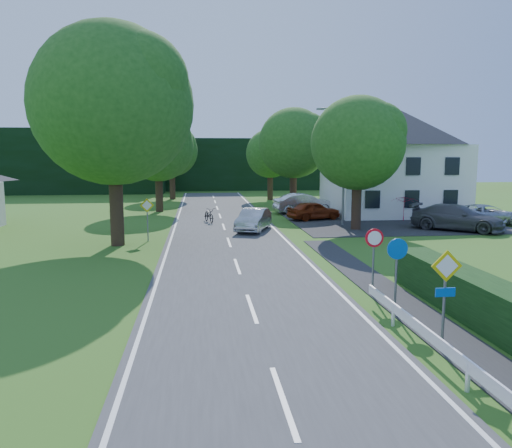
{
  "coord_description": "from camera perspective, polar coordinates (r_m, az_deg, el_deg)",
  "views": [
    {
      "loc": [
        -1.59,
        -3.16,
        4.86
      ],
      "look_at": [
        1.04,
        19.88,
        1.62
      ],
      "focal_mm": 35.0,
      "sensor_mm": 36.0,
      "label": 1
    }
  ],
  "objects": [
    {
      "name": "road",
      "position": [
        23.72,
        -2.53,
        -3.82
      ],
      "size": [
        7.0,
        80.0,
        0.04
      ],
      "primitive_type": "cube",
      "color": "#3A3B3D",
      "rests_on": "ground"
    },
    {
      "name": "parking_pad",
      "position": [
        38.93,
        13.99,
        0.58
      ],
      "size": [
        14.0,
        16.0,
        0.04
      ],
      "primitive_type": "cube",
      "color": "#242427",
      "rests_on": "ground"
    },
    {
      "name": "line_edge_left",
      "position": [
        23.72,
        -10.4,
        -3.89
      ],
      "size": [
        0.12,
        80.0,
        0.01
      ],
      "primitive_type": "cube",
      "color": "white",
      "rests_on": "road"
    },
    {
      "name": "line_edge_right",
      "position": [
        24.15,
        5.2,
        -3.58
      ],
      "size": [
        0.12,
        80.0,
        0.01
      ],
      "primitive_type": "cube",
      "color": "white",
      "rests_on": "road"
    },
    {
      "name": "line_centre",
      "position": [
        23.71,
        -2.53,
        -3.77
      ],
      "size": [
        0.12,
        80.0,
        0.01
      ],
      "primitive_type": null,
      "color": "white",
      "rests_on": "road"
    },
    {
      "name": "tree_main",
      "position": [
        27.54,
        -15.95,
        9.66
      ],
      "size": [
        9.4,
        9.4,
        11.64
      ],
      "primitive_type": null,
      "color": "#205018",
      "rests_on": "ground"
    },
    {
      "name": "tree_left_far",
      "position": [
        43.3,
        -11.1,
        7.06
      ],
      "size": [
        7.0,
        7.0,
        8.58
      ],
      "primitive_type": null,
      "color": "#205018",
      "rests_on": "ground"
    },
    {
      "name": "tree_right_far",
      "position": [
        45.97,
        4.31,
        7.54
      ],
      "size": [
        7.4,
        7.4,
        9.09
      ],
      "primitive_type": null,
      "color": "#205018",
      "rests_on": "ground"
    },
    {
      "name": "tree_left_back",
      "position": [
        55.25,
        -9.59,
        6.99
      ],
      "size": [
        6.6,
        6.6,
        8.07
      ],
      "primitive_type": null,
      "color": "#205018",
      "rests_on": "ground"
    },
    {
      "name": "tree_right_back",
      "position": [
        53.71,
        1.64,
        6.8
      ],
      "size": [
        6.2,
        6.2,
        7.56
      ],
      "primitive_type": null,
      "color": "#205018",
      "rests_on": "ground"
    },
    {
      "name": "tree_right_mid",
      "position": [
        32.76,
        11.52,
        6.8
      ],
      "size": [
        7.0,
        7.0,
        8.58
      ],
      "primitive_type": null,
      "color": "#205018",
      "rests_on": "ground"
    },
    {
      "name": "treeline_right",
      "position": [
        69.84,
        1.41,
        6.84
      ],
      "size": [
        30.0,
        5.0,
        7.0
      ],
      "primitive_type": "cube",
      "color": "black",
      "rests_on": "ground"
    },
    {
      "name": "house_white",
      "position": [
        42.15,
        15.33,
        7.06
      ],
      "size": [
        10.6,
        8.4,
        8.6
      ],
      "color": "white",
      "rests_on": "ground"
    },
    {
      "name": "streetlight",
      "position": [
        34.54,
        9.8,
        7.19
      ],
      "size": [
        2.03,
        0.18,
        8.0
      ],
      "color": "slate",
      "rests_on": "ground"
    },
    {
      "name": "sign_priority_right",
      "position": [
        12.97,
        20.85,
        -6.24
      ],
      "size": [
        0.78,
        0.09,
        2.59
      ],
      "color": "slate",
      "rests_on": "ground"
    },
    {
      "name": "sign_roundabout",
      "position": [
        15.65,
        15.79,
        -4.1
      ],
      "size": [
        0.64,
        0.08,
        2.37
      ],
      "color": "slate",
      "rests_on": "ground"
    },
    {
      "name": "sign_speed_limit",
      "position": [
        17.45,
        13.34,
        -2.46
      ],
      "size": [
        0.64,
        0.11,
        2.37
      ],
      "color": "slate",
      "rests_on": "ground"
    },
    {
      "name": "sign_priority_left",
      "position": [
        28.47,
        -12.33,
        1.44
      ],
      "size": [
        0.78,
        0.09,
        2.44
      ],
      "color": "slate",
      "rests_on": "ground"
    },
    {
      "name": "moving_car",
      "position": [
        31.68,
        -0.28,
        0.49
      ],
      "size": [
        2.84,
        4.52,
        1.41
      ],
      "primitive_type": "imported",
      "rotation": [
        0.0,
        0.0,
        -0.34
      ],
      "color": "#B7B6BC",
      "rests_on": "road"
    },
    {
      "name": "motorcycle",
      "position": [
        35.94,
        -5.38,
        1.05
      ],
      "size": [
        1.18,
        2.09,
        1.04
      ],
      "primitive_type": "imported",
      "rotation": [
        0.0,
        0.0,
        0.26
      ],
      "color": "black",
      "rests_on": "road"
    },
    {
      "name": "parked_car_red",
      "position": [
        37.37,
        6.62,
        1.54
      ],
      "size": [
        4.29,
        2.72,
        1.36
      ],
      "primitive_type": "imported",
      "rotation": [
        0.0,
        0.0,
        1.87
      ],
      "color": "maroon",
      "rests_on": "parking_pad"
    },
    {
      "name": "parked_car_silver_a",
      "position": [
        41.27,
        5.55,
        2.36
      ],
      "size": [
        5.12,
        2.13,
        1.64
      ],
      "primitive_type": "imported",
      "rotation": [
        0.0,
        0.0,
        1.65
      ],
      "color": "silver",
      "rests_on": "parking_pad"
    },
    {
      "name": "parked_car_grey",
      "position": [
        34.41,
        21.98,
        0.71
      ],
      "size": [
        5.82,
        5.4,
        1.64
      ],
      "primitive_type": "imported",
      "rotation": [
        0.0,
        0.0,
        0.87
      ],
      "color": "#4A494E",
      "rests_on": "parking_pad"
    },
    {
      "name": "parked_car_silver_b",
      "position": [
        37.86,
        24.71,
        0.99
      ],
      "size": [
        5.45,
        3.3,
        1.41
      ],
      "primitive_type": "imported",
      "rotation": [
        0.0,
        0.0,
        1.77
      ],
      "color": "#B4B5BC",
      "rests_on": "parking_pad"
    },
    {
      "name": "parasol",
      "position": [
        38.01,
        16.55,
        1.71
      ],
      "size": [
        2.37,
        2.4,
        1.8
      ],
      "primitive_type": "imported",
      "rotation": [
        0.0,
        0.0,
        -0.23
      ],
      "color": "#BE0F32",
      "rests_on": "parking_pad"
    }
  ]
}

